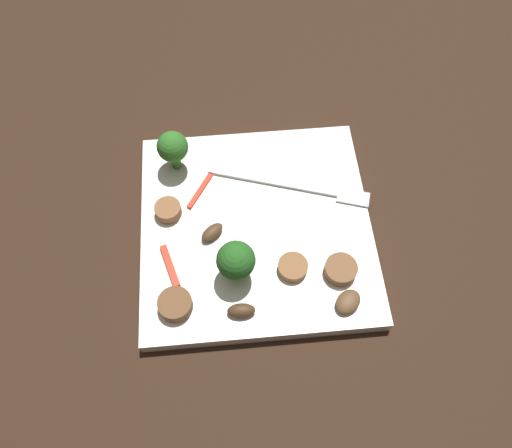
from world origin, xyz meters
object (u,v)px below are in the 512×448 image
at_px(sausage_slice_0, 168,210).
at_px(fork, 300,188).
at_px(mushroom_2, 212,232).
at_px(broccoli_floret_1, 173,148).
at_px(sausage_slice_2, 175,304).
at_px(mushroom_0, 241,311).
at_px(sausage_slice_3, 293,267).
at_px(mushroom_1, 348,302).
at_px(plate, 256,228).
at_px(pepper_strip_3, 170,266).
at_px(pepper_strip_0, 200,191).
at_px(broccoli_floret_0, 236,261).
at_px(sausage_slice_1, 341,270).

bearing_deg(sausage_slice_0, fork, 7.26).
bearing_deg(mushroom_2, broccoli_floret_1, 111.36).
height_order(sausage_slice_2, mushroom_0, sausage_slice_2).
bearing_deg(sausage_slice_3, sausage_slice_0, 148.34).
bearing_deg(mushroom_2, mushroom_0, -74.59).
xyz_separation_m(sausage_slice_2, mushroom_2, (0.04, 0.07, -0.00)).
distance_m(sausage_slice_0, mushroom_1, 0.21).
bearing_deg(plate, sausage_slice_3, -59.68).
height_order(plate, sausage_slice_3, sausage_slice_3).
bearing_deg(fork, mushroom_0, -101.51).
bearing_deg(sausage_slice_0, sausage_slice_2, -86.60).
bearing_deg(broccoli_floret_1, mushroom_2, -68.64).
xyz_separation_m(fork, pepper_strip_3, (-0.14, -0.08, 0.00)).
relative_size(broccoli_floret_1, mushroom_0, 1.91).
height_order(broccoli_floret_1, mushroom_1, broccoli_floret_1).
height_order(broccoli_floret_1, pepper_strip_0, broccoli_floret_1).
bearing_deg(broccoli_floret_0, sausage_slice_1, -3.99).
distance_m(sausage_slice_3, mushroom_2, 0.09).
relative_size(sausage_slice_3, mushroom_1, 1.07).
height_order(mushroom_0, mushroom_2, same).
height_order(broccoli_floret_0, mushroom_0, broccoli_floret_0).
relative_size(plate, mushroom_1, 8.55).
bearing_deg(pepper_strip_3, plate, 24.37).
bearing_deg(sausage_slice_0, plate, -13.18).
relative_size(sausage_slice_2, sausage_slice_3, 1.09).
distance_m(plate, sausage_slice_2, 0.12).
bearing_deg(plate, broccoli_floret_0, -113.65).
relative_size(fork, pepper_strip_0, 3.68).
bearing_deg(fork, mushroom_2, -136.31).
bearing_deg(sausage_slice_3, fork, 77.96).
bearing_deg(broccoli_floret_0, sausage_slice_2, -154.69).
height_order(broccoli_floret_0, mushroom_2, broccoli_floret_0).
bearing_deg(pepper_strip_3, sausage_slice_1, -7.01).
bearing_deg(sausage_slice_0, pepper_strip_0, 34.92).
bearing_deg(pepper_strip_0, mushroom_0, -76.07).
distance_m(sausage_slice_0, pepper_strip_3, 0.06).
bearing_deg(broccoli_floret_0, mushroom_0, -88.07).
bearing_deg(mushroom_2, sausage_slice_1, -22.98).
xyz_separation_m(broccoli_floret_1, sausage_slice_1, (0.16, -0.14, -0.03)).
xyz_separation_m(sausage_slice_0, mushroom_2, (0.05, -0.03, -0.00)).
xyz_separation_m(fork, sausage_slice_2, (-0.14, -0.12, 0.01)).
bearing_deg(pepper_strip_3, pepper_strip_0, 68.94).
bearing_deg(mushroom_1, sausage_slice_1, 92.99).
bearing_deg(mushroom_2, sausage_slice_0, 146.17).
bearing_deg(sausage_slice_1, broccoli_floret_1, 138.14).
distance_m(sausage_slice_1, sausage_slice_3, 0.05).
distance_m(plate, sausage_slice_0, 0.10).
bearing_deg(mushroom_0, sausage_slice_2, 169.68).
bearing_deg(sausage_slice_1, plate, 141.89).
bearing_deg(fork, broccoli_floret_0, -111.37).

